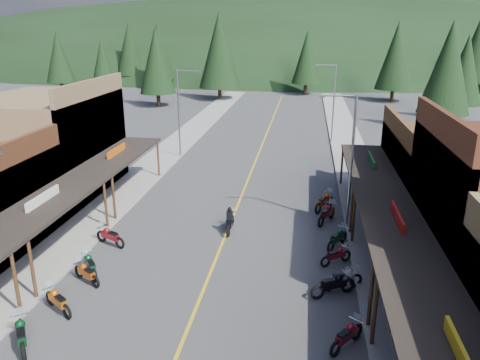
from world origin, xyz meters
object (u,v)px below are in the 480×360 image
at_px(pine_4, 396,55).
at_px(pine_3, 307,57).
at_px(shop_east_3, 451,175).
at_px(bike_west_5, 21,334).
at_px(rider_on_bike, 230,221).
at_px(bike_west_7, 86,272).
at_px(bike_east_9, 336,255).
at_px(pine_1, 158,51).
at_px(pine_10, 156,61).
at_px(pine_8, 103,72).
at_px(pine_9, 465,70).
at_px(streetlight_3, 332,100).
at_px(bike_east_8, 343,278).
at_px(bike_east_10, 337,237).
at_px(streetlight_2, 349,155).
at_px(bike_east_12, 324,201).
at_px(bike_west_6, 58,300).
at_px(bike_east_7, 333,284).
at_px(shop_west_3, 48,145).
at_px(pine_2, 219,50).
at_px(bike_west_8, 90,264).
at_px(pedestrian_east_b, 357,176).
at_px(streetlight_1, 180,109).
at_px(bike_west_9, 110,235).
at_px(pine_7, 130,49).
at_px(bike_east_6, 347,335).
at_px(bike_east_11, 327,213).
at_px(pine_5, 478,48).
at_px(pine_0, 59,56).
at_px(pine_11, 448,67).

bearing_deg(pine_4, pine_3, 156.80).
relative_size(shop_east_3, pine_4, 0.87).
height_order(bike_west_5, rider_on_bike, rider_on_bike).
distance_m(bike_west_7, bike_east_9, 12.29).
height_order(pine_1, pine_10, pine_1).
xyz_separation_m(pine_8, bike_west_7, (16.40, -40.52, -5.42)).
relative_size(pine_9, bike_east_9, 5.81).
bearing_deg(streetlight_3, pine_4, 69.78).
bearing_deg(bike_east_8, bike_east_10, 154.27).
xyz_separation_m(streetlight_2, rider_on_bike, (-6.77, -1.76, -3.81)).
bearing_deg(bike_east_12, shop_east_3, 35.75).
height_order(pine_1, bike_west_6, pine_1).
distance_m(pine_10, bike_west_7, 52.39).
bearing_deg(pine_8, bike_east_7, -55.14).
bearing_deg(shop_west_3, pine_2, 85.37).
xyz_separation_m(bike_west_8, bike_east_12, (11.54, 10.29, 0.05)).
height_order(shop_east_3, pine_4, pine_4).
xyz_separation_m(pine_8, rider_on_bike, (22.18, -33.76, -5.33)).
xyz_separation_m(shop_west_3, pedestrian_east_b, (22.07, 3.85, -2.49)).
relative_size(shop_west_3, streetlight_1, 1.36).
bearing_deg(rider_on_bike, pedestrian_east_b, 46.85).
bearing_deg(pedestrian_east_b, rider_on_bike, 34.58).
distance_m(bike_west_6, bike_west_9, 6.42).
relative_size(shop_east_3, bike_east_7, 4.95).
xyz_separation_m(streetlight_1, pine_7, (-25.05, 54.00, 2.78)).
bearing_deg(pedestrian_east_b, pine_9, -130.89).
xyz_separation_m(pine_1, bike_west_9, (17.90, -66.55, -6.64)).
xyz_separation_m(bike_east_6, bike_east_11, (-0.35, 11.96, 0.08)).
bearing_deg(bike_east_11, pine_2, 133.40).
bearing_deg(pedestrian_east_b, bike_west_6, 39.14).
distance_m(streetlight_1, pine_1, 51.01).
bearing_deg(bike_east_10, pine_5, 97.85).
bearing_deg(pine_4, pine_7, 162.26).
bearing_deg(bike_east_7, shop_west_3, -149.08).
bearing_deg(bike_west_9, bike_west_8, -147.94).
xyz_separation_m(pine_4, bike_east_7, (-12.11, -60.04, -6.61)).
bearing_deg(streetlight_1, bike_west_6, -87.18).
bearing_deg(pine_5, pine_0, -172.30).
relative_size(pine_11, rider_on_bike, 5.79).
xyz_separation_m(pine_8, pine_11, (42.00, -2.00, 1.21)).
xyz_separation_m(streetlight_2, pine_3, (-2.95, 58.00, 2.02)).
distance_m(pine_9, bike_east_11, 41.28).
xyz_separation_m(pine_0, pine_2, (30.00, -4.00, 1.51)).
height_order(bike_east_7, bike_east_10, bike_east_7).
xyz_separation_m(pine_9, bike_west_5, (-29.88, -50.35, -5.74)).
bearing_deg(bike_west_9, bike_east_10, -57.18).
relative_size(shop_west_3, pine_0, 0.99).
bearing_deg(pine_1, pine_10, -73.30).
relative_size(pine_5, bike_east_6, 6.99).
bearing_deg(bike_east_10, bike_east_8, -59.73).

